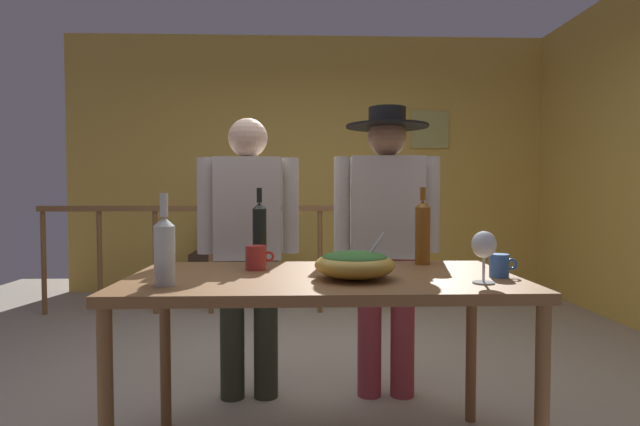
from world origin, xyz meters
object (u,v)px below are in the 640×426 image
(wine_glass, at_px, (484,246))
(person_standing_left, at_px, (248,237))
(stair_railing, at_px, (261,243))
(wine_bottle_amber, at_px, (423,231))
(wine_bottle_clear, at_px, (164,249))
(mug_blue, at_px, (500,266))
(person_standing_right, at_px, (387,227))
(mug_red, at_px, (256,258))
(flat_screen_tv, at_px, (234,228))
(wine_bottle_dark, at_px, (259,232))
(tv_console, at_px, (235,275))
(serving_table, at_px, (323,292))
(salad_bowl, at_px, (355,263))
(framed_picture, at_px, (430,130))

(wine_glass, relative_size, person_standing_left, 0.13)
(stair_railing, bearing_deg, wine_bottle_amber, -67.95)
(wine_bottle_clear, xyz_separation_m, person_standing_left, (0.20, 0.89, -0.04))
(mug_blue, height_order, person_standing_right, person_standing_right)
(stair_railing, xyz_separation_m, mug_red, (0.18, -2.45, 0.19))
(flat_screen_tv, xyz_separation_m, wine_bottle_dark, (0.52, -2.99, 0.19))
(wine_bottle_amber, distance_m, person_standing_right, 0.41)
(wine_bottle_dark, distance_m, mug_blue, 1.05)
(stair_railing, xyz_separation_m, wine_bottle_amber, (0.94, -2.31, 0.29))
(mug_red, height_order, person_standing_left, person_standing_left)
(wine_glass, xyz_separation_m, wine_bottle_amber, (-0.11, 0.49, 0.02))
(tv_console, relative_size, person_standing_left, 0.60)
(serving_table, xyz_separation_m, mug_red, (-0.28, 0.15, 0.12))
(flat_screen_tv, xyz_separation_m, wine_bottle_clear, (0.22, -3.50, 0.17))
(wine_glass, xyz_separation_m, person_standing_right, (-0.21, 0.89, 0.01))
(serving_table, bearing_deg, tv_console, 103.51)
(wine_glass, bearing_deg, wine_bottle_dark, 149.32)
(salad_bowl, relative_size, wine_glass, 1.61)
(flat_screen_tv, xyz_separation_m, mug_red, (0.52, -3.14, 0.09))
(serving_table, bearing_deg, mug_red, 152.13)
(serving_table, height_order, wine_bottle_clear, wine_bottle_clear)
(framed_picture, relative_size, salad_bowl, 1.35)
(serving_table, height_order, person_standing_left, person_standing_left)
(salad_bowl, height_order, wine_bottle_dark, wine_bottle_dark)
(tv_console, distance_m, wine_bottle_amber, 3.37)
(tv_console, distance_m, person_standing_right, 2.97)
(framed_picture, height_order, person_standing_right, framed_picture)
(salad_bowl, bearing_deg, wine_bottle_amber, 46.44)
(wine_glass, bearing_deg, flat_screen_tv, 111.52)
(stair_railing, xyz_separation_m, person_standing_left, (0.09, -1.92, 0.23))
(wine_bottle_amber, bearing_deg, mug_blue, -58.50)
(tv_console, height_order, wine_bottle_amber, wine_bottle_amber)
(wine_bottle_amber, bearing_deg, person_standing_right, 104.40)
(salad_bowl, height_order, wine_glass, wine_glass)
(wine_bottle_amber, height_order, mug_blue, wine_bottle_amber)
(flat_screen_tv, relative_size, salad_bowl, 1.85)
(flat_screen_tv, distance_m, person_standing_left, 2.65)
(mug_red, distance_m, person_standing_right, 0.85)
(serving_table, height_order, person_standing_right, person_standing_right)
(stair_railing, distance_m, wine_bottle_clear, 2.82)
(wine_glass, height_order, wine_bottle_amber, wine_bottle_amber)
(framed_picture, height_order, flat_screen_tv, framed_picture)
(tv_console, bearing_deg, person_standing_right, -66.11)
(framed_picture, bearing_deg, mug_blue, -100.02)
(wine_bottle_dark, bearing_deg, flat_screen_tv, 99.83)
(wine_bottle_dark, bearing_deg, mug_blue, -21.18)
(flat_screen_tv, relative_size, wine_bottle_dark, 1.62)
(salad_bowl, height_order, mug_red, salad_bowl)
(salad_bowl, relative_size, person_standing_right, 0.20)
(mug_red, bearing_deg, wine_bottle_amber, 10.22)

